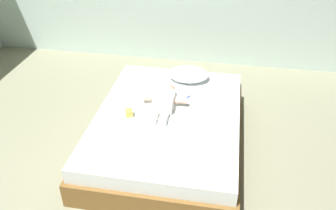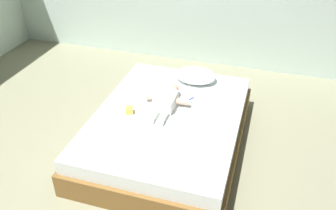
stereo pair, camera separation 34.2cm
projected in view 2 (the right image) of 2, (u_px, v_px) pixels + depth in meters
The scene contains 5 objects.
bed at pixel (168, 129), 3.58m from camera, with size 1.45×1.95×0.38m.
pillow at pixel (196, 75), 3.98m from camera, with size 0.46×0.35×0.14m.
baby at pixel (167, 100), 3.57m from camera, with size 0.47×0.61×0.16m.
toothbrush at pixel (189, 100), 3.67m from camera, with size 0.09×0.15×0.02m.
toy_block at pixel (129, 110), 3.46m from camera, with size 0.09×0.09×0.07m.
Camera 2 is at (0.98, -1.76, 2.36)m, focal length 37.85 mm.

